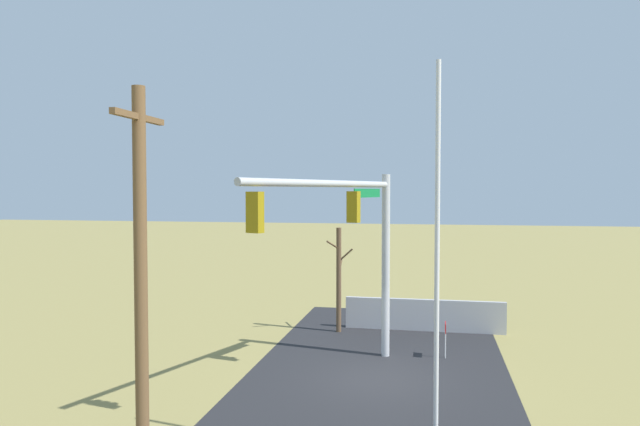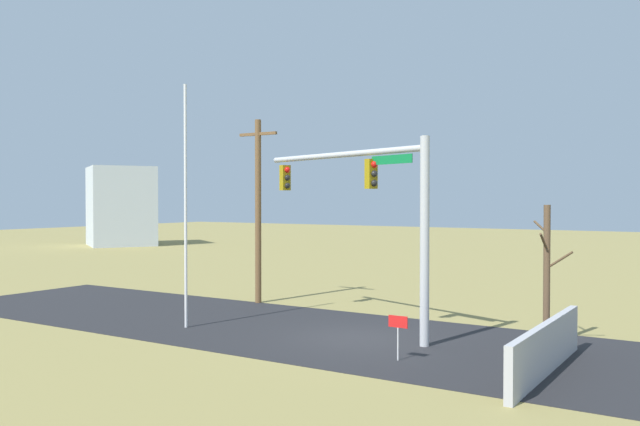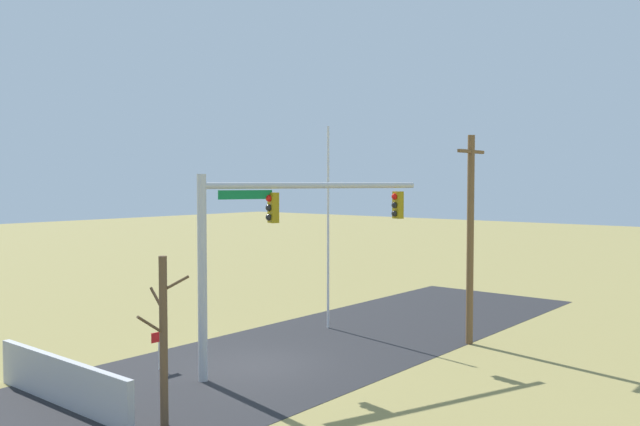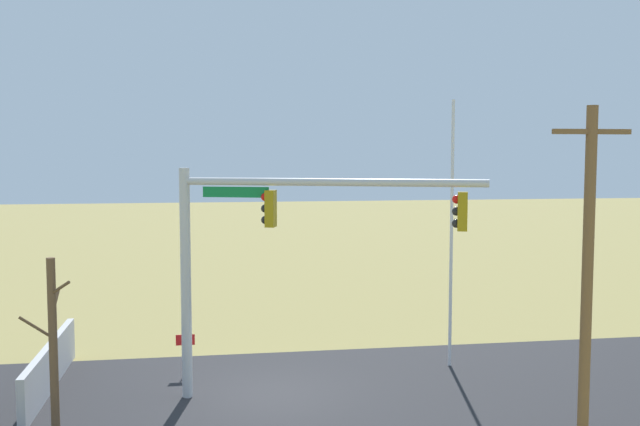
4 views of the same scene
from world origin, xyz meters
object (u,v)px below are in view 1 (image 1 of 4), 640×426
at_px(utility_pole, 141,276).
at_px(bare_tree, 339,278).
at_px(flagpole, 437,269).
at_px(open_sign, 445,332).
at_px(signal_mast, 355,231).

xyz_separation_m(utility_pole, bare_tree, (12.33, -1.92, -1.86)).
bearing_deg(utility_pole, flagpole, -77.11).
relative_size(utility_pole, bare_tree, 1.84).
bearing_deg(flagpole, open_sign, -2.58).
bearing_deg(flagpole, bare_tree, 18.83).
bearing_deg(flagpole, signal_mast, 22.33).
height_order(signal_mast, open_sign, signal_mast).
xyz_separation_m(signal_mast, open_sign, (2.23, -2.79, -3.53)).
height_order(signal_mast, utility_pole, utility_pole).
relative_size(flagpole, utility_pole, 1.07).
bearing_deg(bare_tree, signal_mast, -165.38).
xyz_separation_m(bare_tree, open_sign, (-2.91, -4.13, -1.25)).
bearing_deg(utility_pole, bare_tree, -8.87).
relative_size(signal_mast, open_sign, 6.23).
bearing_deg(open_sign, signal_mast, 128.61).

